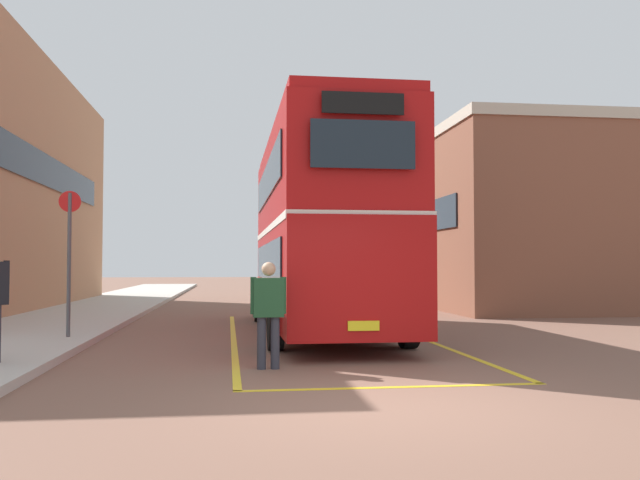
% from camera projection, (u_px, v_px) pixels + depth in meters
% --- Properties ---
extents(ground_plane, '(135.60, 135.60, 0.00)m').
position_uv_depth(ground_plane, '(285.00, 314.00, 22.02)').
color(ground_plane, brown).
extents(sidewalk_left, '(4.00, 57.60, 0.14)m').
position_uv_depth(sidewalk_left, '(95.00, 309.00, 23.57)').
color(sidewalk_left, '#B2ADA3').
rests_on(sidewalk_left, ground).
extents(depot_building_right, '(7.82, 12.54, 6.55)m').
position_uv_depth(depot_building_right, '(511.00, 223.00, 26.93)').
color(depot_building_right, brown).
rests_on(depot_building_right, ground).
extents(double_decker_bus, '(2.92, 10.63, 4.75)m').
position_uv_depth(double_decker_bus, '(320.00, 228.00, 16.23)').
color(double_decker_bus, black).
rests_on(double_decker_bus, ground).
extents(single_deck_bus, '(2.98, 9.91, 3.02)m').
position_uv_depth(single_deck_bus, '(324.00, 264.00, 34.68)').
color(single_deck_bus, black).
rests_on(single_deck_bus, ground).
extents(pedestrian_boarding, '(0.56, 0.25, 1.66)m').
position_uv_depth(pedestrian_boarding, '(268.00, 307.00, 10.49)').
color(pedestrian_boarding, '#2D2D38').
rests_on(pedestrian_boarding, ground).
extents(bus_stop_sign, '(0.44, 0.12, 3.01)m').
position_uv_depth(bus_stop_sign, '(69.00, 250.00, 13.91)').
color(bus_stop_sign, '#4C4C51').
rests_on(bus_stop_sign, sidewalk_left).
extents(bay_marking_yellow, '(4.32, 12.63, 0.01)m').
position_uv_depth(bay_marking_yellow, '(332.00, 341.00, 14.20)').
color(bay_marking_yellow, gold).
rests_on(bay_marking_yellow, ground).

